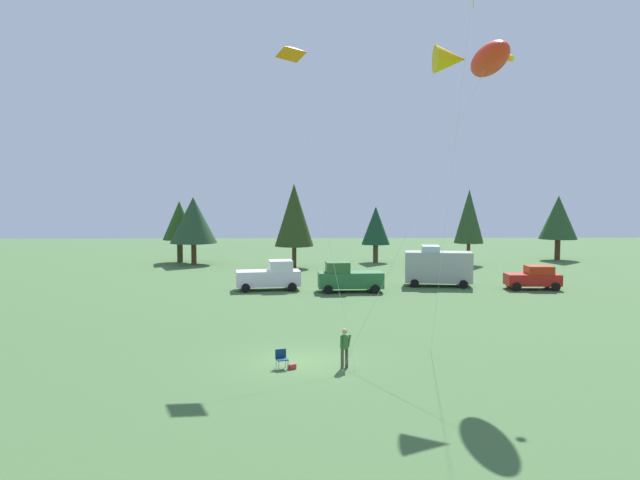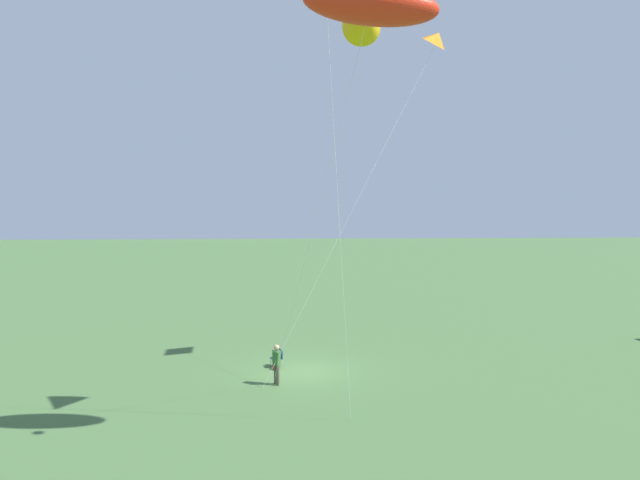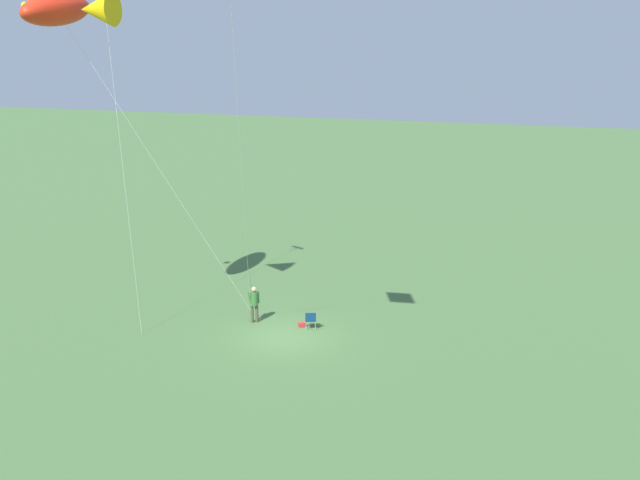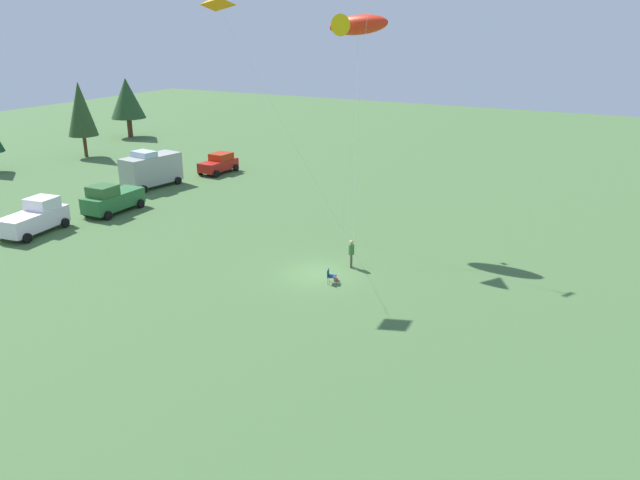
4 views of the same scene
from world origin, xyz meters
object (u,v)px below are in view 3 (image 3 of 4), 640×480
backpack_on_grass (302,325)px  folding_chair (311,319)px  kite_large_fish (66,10)px  person_kite_flyer (254,301)px

backpack_on_grass → folding_chair: bearing=166.8°
folding_chair → kite_large_fish: 16.57m
kite_large_fish → backpack_on_grass: bearing=-160.3°
backpack_on_grass → kite_large_fish: (8.81, 3.16, 13.76)m
folding_chair → backpack_on_grass: 0.60m
folding_chair → backpack_on_grass: size_ratio=2.56×
person_kite_flyer → backpack_on_grass: size_ratio=5.44×
folding_chair → backpack_on_grass: bearing=59.1°
person_kite_flyer → backpack_on_grass: bearing=-114.6°
folding_chair → backpack_on_grass: (0.45, -0.11, -0.38)m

